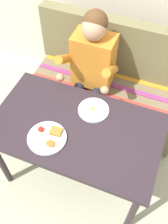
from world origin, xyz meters
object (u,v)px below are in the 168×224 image
object	(u,v)px
table	(76,133)
plate_eggs	(94,110)
plate_breakfast	(48,137)
couch	(107,90)
person	(90,67)

from	to	relation	value
table	plate_eggs	size ratio (longest dim) A/B	5.29
plate_breakfast	plate_eggs	distance (m)	0.39
couch	plate_eggs	xyz separation A→B (m)	(0.06, -0.58, 0.41)
plate_eggs	person	bearing A→B (deg)	113.61
table	plate_breakfast	size ratio (longest dim) A/B	4.51
table	person	world-z (taller)	person
person	plate_eggs	xyz separation A→B (m)	(0.18, -0.41, -0.00)
person	plate_breakfast	distance (m)	0.75
table	plate_eggs	world-z (taller)	plate_eggs
table	plate_eggs	distance (m)	0.21
person	plate_eggs	world-z (taller)	person
plate_breakfast	plate_eggs	bearing A→B (deg)	58.48
table	plate_breakfast	bearing A→B (deg)	-132.68
table	plate_breakfast	world-z (taller)	plate_breakfast
table	couch	distance (m)	0.83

